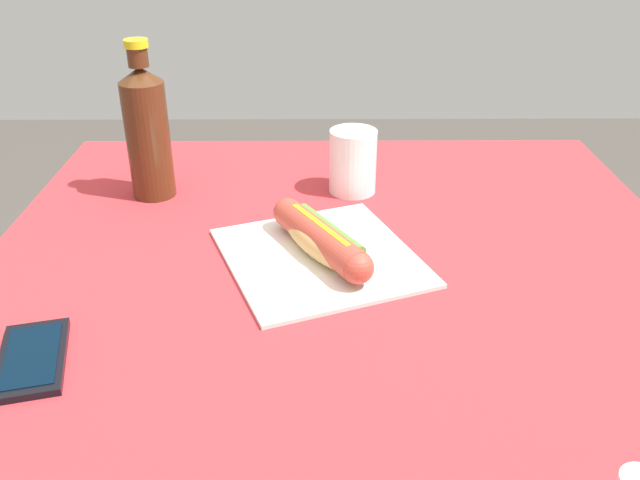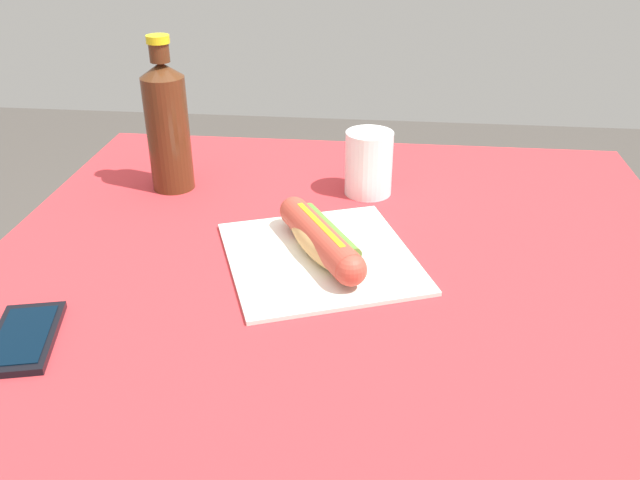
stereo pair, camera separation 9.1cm
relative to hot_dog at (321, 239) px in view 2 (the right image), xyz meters
name	(u,v)px [view 2 (the right image)]	position (x,y,z in m)	size (l,w,h in m)	color
dining_table	(336,360)	(0.05, 0.03, -0.17)	(1.05, 1.00, 0.77)	brown
paper_wrapper	(320,257)	(0.00, 0.00, -0.03)	(0.26, 0.25, 0.01)	silver
hot_dog	(321,239)	(0.00, 0.00, 0.00)	(0.20, 0.14, 0.05)	tan
cell_phone	(24,338)	(0.22, -0.32, -0.03)	(0.14, 0.10, 0.01)	black
soda_bottle	(167,124)	(-0.22, -0.28, 0.08)	(0.07, 0.07, 0.26)	#4C2814
drinking_cup	(369,163)	(-0.23, 0.06, 0.02)	(0.08, 0.08, 0.11)	white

